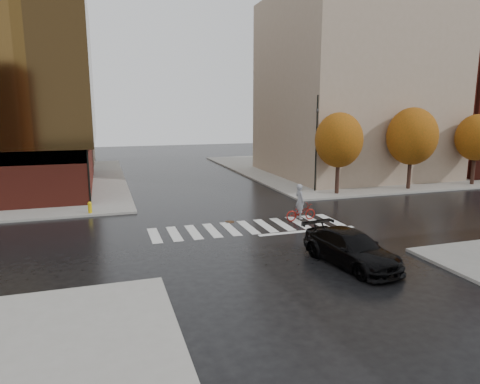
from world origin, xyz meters
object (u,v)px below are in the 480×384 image
at_px(cyclist, 300,208).
at_px(sedan, 351,248).
at_px(fire_hydrant, 90,207).
at_px(traffic_light_nw, 87,145).
at_px(traffic_light_ne, 317,136).

bearing_deg(cyclist, sedan, 165.96).
height_order(sedan, fire_hydrant, sedan).
bearing_deg(cyclist, traffic_light_nw, 52.67).
bearing_deg(traffic_light_ne, cyclist, 64.72).
bearing_deg(fire_hydrant, traffic_light_ne, 7.98).
relative_size(sedan, fire_hydrant, 6.88).
bearing_deg(traffic_light_nw, fire_hydrant, -0.96).
relative_size(cyclist, fire_hydrant, 3.07).
bearing_deg(sedan, fire_hydrant, 120.94).
distance_m(sedan, fire_hydrant, 17.46).
bearing_deg(traffic_light_nw, traffic_light_ne, 88.72).
distance_m(cyclist, fire_hydrant, 13.77).
relative_size(cyclist, traffic_light_ne, 0.30).
distance_m(cyclist, traffic_light_nw, 15.39).
bearing_deg(traffic_light_ne, fire_hydrant, 15.80).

